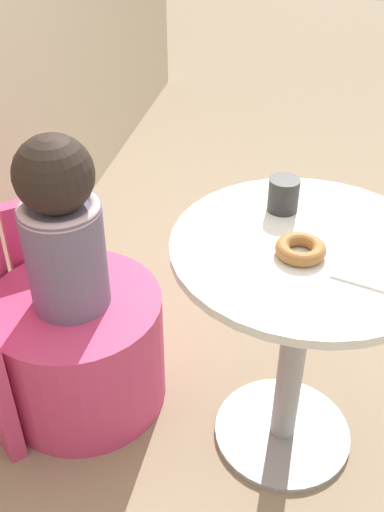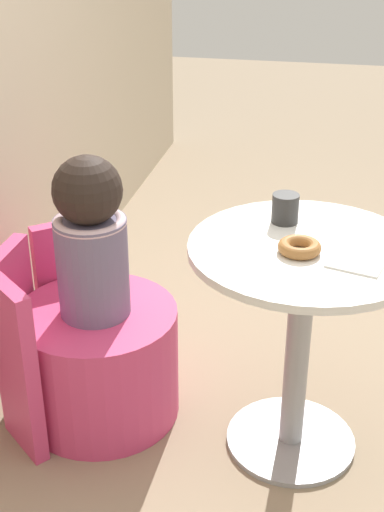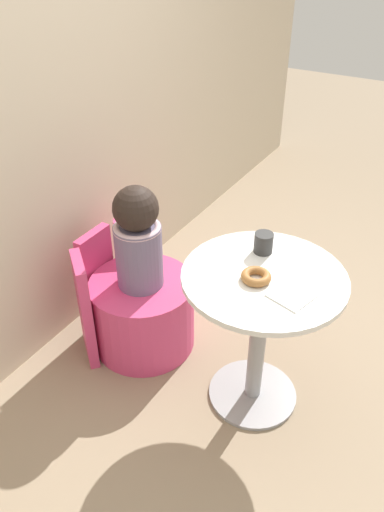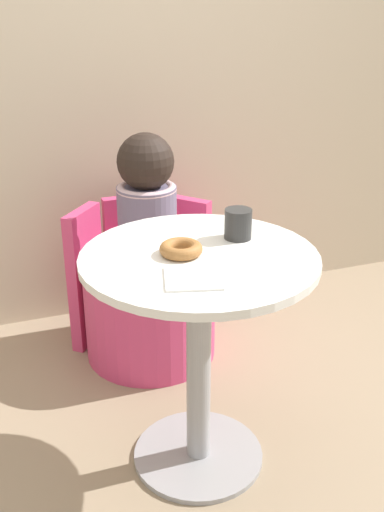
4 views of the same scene
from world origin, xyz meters
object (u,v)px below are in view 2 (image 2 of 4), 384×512
Objects in this scene: round_table at (301,308)px; cup at (285,208)px; tub_chair at (100,361)px; child_figure at (91,239)px; donut at (299,247)px.

cup reaches higher than round_table.
round_table is at bearing -93.05° from tub_chair.
round_table is 0.31m from cup.
child_figure is 5.90× the size of cup.
cup is (0.12, -0.60, 0.58)m from tub_chair.
child_figure is at bearing 180.00° from tub_chair.
round_table is 8.03× the size of cup.
cup is at bearing 26.60° from round_table.
round_table is 1.35× the size of tub_chair.
cup is at bearing -78.76° from child_figure.
round_table is 0.69m from child_figure.
tub_chair is 4.40× the size of donut.
child_figure reaches higher than cup.
child_figure reaches higher than donut.
child_figure is 0.62m from cup.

